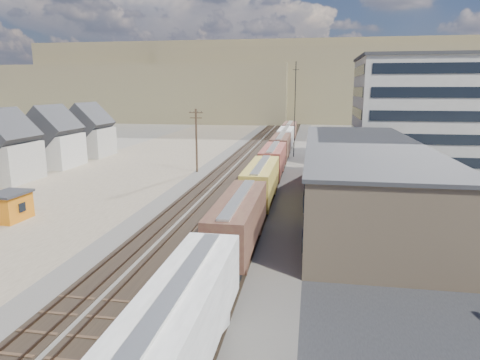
% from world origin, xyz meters
% --- Properties ---
extents(ground, '(300.00, 300.00, 0.00)m').
position_xyz_m(ground, '(0.00, 0.00, 0.00)').
color(ground, '#6B6356').
rests_on(ground, ground).
extents(ballast_bed, '(18.00, 200.00, 0.06)m').
position_xyz_m(ballast_bed, '(0.00, 50.00, 0.03)').
color(ballast_bed, '#4C4742').
rests_on(ballast_bed, ground).
extents(dirt_yard, '(24.00, 180.00, 0.03)m').
position_xyz_m(dirt_yard, '(-20.00, 40.00, 0.01)').
color(dirt_yard, '#73604F').
rests_on(dirt_yard, ground).
extents(asphalt_lot, '(26.00, 120.00, 0.04)m').
position_xyz_m(asphalt_lot, '(22.00, 35.00, 0.02)').
color(asphalt_lot, '#232326').
rests_on(asphalt_lot, ground).
extents(rail_tracks, '(11.40, 200.00, 0.24)m').
position_xyz_m(rail_tracks, '(-0.55, 50.00, 0.11)').
color(rail_tracks, black).
rests_on(rail_tracks, ground).
extents(freight_train, '(3.00, 119.74, 4.46)m').
position_xyz_m(freight_train, '(3.80, 32.18, 2.79)').
color(freight_train, black).
rests_on(freight_train, ground).
extents(warehouse, '(12.40, 40.40, 7.25)m').
position_xyz_m(warehouse, '(14.98, 25.00, 3.65)').
color(warehouse, '#A08464').
rests_on(warehouse, ground).
extents(office_tower, '(22.60, 18.60, 18.45)m').
position_xyz_m(office_tower, '(27.95, 54.95, 9.26)').
color(office_tower, '#9E998E').
rests_on(office_tower, ground).
extents(utility_pole_north, '(2.20, 0.32, 10.00)m').
position_xyz_m(utility_pole_north, '(-8.50, 42.00, 5.30)').
color(utility_pole_north, '#382619').
rests_on(utility_pole_north, ground).
extents(radio_mast, '(1.20, 0.16, 18.00)m').
position_xyz_m(radio_mast, '(6.00, 60.00, 9.12)').
color(radio_mast, black).
rests_on(radio_mast, ground).
extents(hills_north, '(265.00, 80.00, 32.00)m').
position_xyz_m(hills_north, '(0.17, 167.92, 14.10)').
color(hills_north, brown).
rests_on(hills_north, ground).
extents(maintenance_shed, '(3.23, 4.10, 2.92)m').
position_xyz_m(maintenance_shed, '(-20.35, 14.23, 1.49)').
color(maintenance_shed, orange).
rests_on(maintenance_shed, ground).
extents(parked_car_blue, '(4.88, 5.07, 1.34)m').
position_xyz_m(parked_car_blue, '(23.92, 49.74, 0.67)').
color(parked_car_blue, navy).
rests_on(parked_car_blue, ground).
extents(parked_car_far, '(2.17, 4.61, 1.53)m').
position_xyz_m(parked_car_far, '(30.23, 39.18, 0.76)').
color(parked_car_far, white).
rests_on(parked_car_far, ground).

